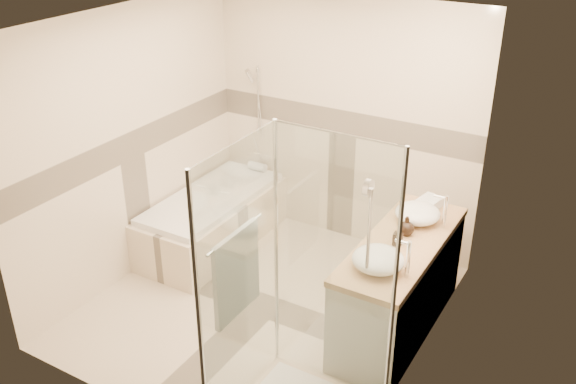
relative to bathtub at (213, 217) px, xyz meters
The scene contains 12 objects.
room 1.57m from the bathtub, 30.53° to the right, with size 2.82×3.02×2.52m.
bathtub is the anchor object (origin of this frame).
vanity 2.18m from the bathtub, ahead, with size 0.58×1.62×0.85m.
shower_enclosure 2.47m from the bathtub, 41.10° to the right, with size 0.96×0.93×2.04m.
vessel_sink_near 2.22m from the bathtub, ahead, with size 0.38×0.38×0.15m, color white.
vessel_sink_far 2.36m from the bathtub, 20.84° to the right, with size 0.39×0.39×0.16m, color white.
faucet_near 2.45m from the bathtub, ahead, with size 0.12×0.03×0.29m.
faucet_far 2.58m from the bathtub, 19.07° to the right, with size 0.12×0.03×0.30m.
amenity_bottle_a 2.26m from the bathtub, 11.16° to the right, with size 0.07×0.07×0.15m, color black.
amenity_bottle_b 2.23m from the bathtub, ahead, with size 0.12×0.12×0.16m, color black.
folded_towels 2.23m from the bathtub, ahead, with size 0.17×0.28×0.09m, color silver.
rolled_towel 0.80m from the bathtub, 84.42° to the left, with size 0.09×0.09×0.20m, color silver.
Camera 1 is at (2.54, -3.92, 3.46)m, focal length 40.00 mm.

